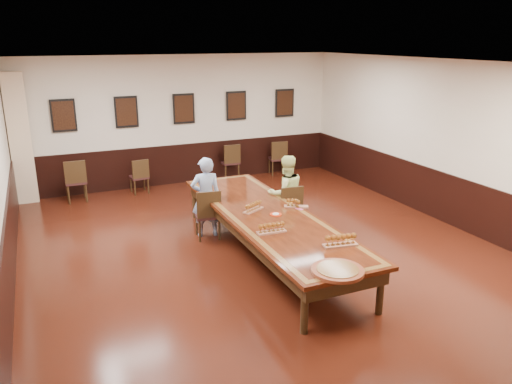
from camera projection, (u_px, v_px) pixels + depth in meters
name	position (u px, v px, depth m)	size (l,w,h in m)	color
floor	(268.00, 256.00, 8.59)	(8.00, 10.00, 0.02)	black
ceiling	(269.00, 63.00, 7.63)	(8.00, 10.00, 0.02)	white
wall_back	(183.00, 120.00, 12.49)	(8.00, 0.02, 3.20)	beige
wall_right	(456.00, 145.00, 9.65)	(0.02, 10.00, 3.20)	beige
chair_man	(207.00, 213.00, 9.22)	(0.45, 0.49, 0.95)	black
chair_woman	(288.00, 208.00, 9.51)	(0.44, 0.48, 0.95)	black
spare_chair_a	(75.00, 180.00, 11.30)	(0.46, 0.50, 0.98)	black
spare_chair_b	(139.00, 176.00, 11.91)	(0.40, 0.43, 0.85)	black
spare_chair_c	(230.00, 161.00, 13.13)	(0.44, 0.48, 0.94)	black
spare_chair_d	(278.00, 157.00, 13.54)	(0.44, 0.48, 0.94)	black
person_man	(206.00, 197.00, 9.23)	(0.55, 0.36, 1.52)	#476FB2
person_woman	(286.00, 193.00, 9.52)	(0.73, 0.57, 1.48)	#EAF89B
pink_phone	(299.00, 209.00, 8.60)	(0.06, 0.13, 0.01)	#E14B80
curtain	(20.00, 139.00, 10.92)	(0.45, 0.18, 2.90)	beige
wainscoting	(268.00, 228.00, 8.44)	(8.00, 10.00, 1.00)	black
conference_table	(268.00, 222.00, 8.40)	(1.40, 5.00, 0.76)	black
posters	(184.00, 109.00, 12.33)	(6.14, 0.04, 0.74)	black
flight_a	(253.00, 207.00, 8.49)	(0.44, 0.32, 0.16)	brown
flight_b	(295.00, 204.00, 8.67)	(0.43, 0.30, 0.16)	brown
flight_c	(272.00, 228.00, 7.54)	(0.46, 0.16, 0.17)	brown
flight_d	(341.00, 241.00, 7.06)	(0.52, 0.23, 0.19)	brown
red_plate_grp	(276.00, 215.00, 8.32)	(0.20, 0.20, 0.03)	red
carved_platter	(338.00, 271.00, 6.29)	(0.82, 0.82, 0.05)	#612513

